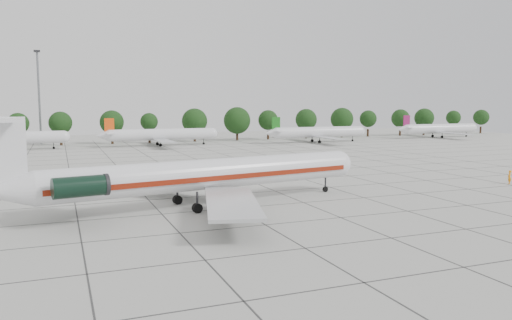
{
  "coord_description": "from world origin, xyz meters",
  "views": [
    {
      "loc": [
        -25.31,
        -57.41,
        11.12
      ],
      "look_at": [
        -0.65,
        4.94,
        3.5
      ],
      "focal_mm": 35.0,
      "sensor_mm": 36.0,
      "label": 1
    }
  ],
  "objects_px": {
    "bg_airliner_d": "(318,132)",
    "ground_crew": "(509,177)",
    "bg_airliner_b": "(1,138)",
    "bg_airliner_e": "(440,129)",
    "floodlight_mast": "(39,92)",
    "main_airliner": "(192,175)",
    "bg_airliner_c": "(162,135)"
  },
  "relations": [
    {
      "from": "bg_airliner_d",
      "to": "ground_crew",
      "type": "bearing_deg",
      "value": -98.42
    },
    {
      "from": "ground_crew",
      "to": "bg_airliner_b",
      "type": "relative_size",
      "value": 0.07
    },
    {
      "from": "bg_airliner_e",
      "to": "floodlight_mast",
      "type": "relative_size",
      "value": 1.11
    },
    {
      "from": "main_airliner",
      "to": "floodlight_mast",
      "type": "distance_m",
      "value": 100.25
    },
    {
      "from": "main_airliner",
      "to": "bg_airliner_e",
      "type": "distance_m",
      "value": 128.96
    },
    {
      "from": "bg_airliner_b",
      "to": "bg_airliner_e",
      "type": "relative_size",
      "value": 1.0
    },
    {
      "from": "main_airliner",
      "to": "ground_crew",
      "type": "height_order",
      "value": "main_airliner"
    },
    {
      "from": "bg_airliner_b",
      "to": "floodlight_mast",
      "type": "bearing_deg",
      "value": 65.95
    },
    {
      "from": "bg_airliner_d",
      "to": "bg_airliner_e",
      "type": "bearing_deg",
      "value": 4.26
    },
    {
      "from": "bg_airliner_b",
      "to": "bg_airliner_c",
      "type": "distance_m",
      "value": 37.92
    },
    {
      "from": "bg_airliner_b",
      "to": "bg_airliner_d",
      "type": "height_order",
      "value": "same"
    },
    {
      "from": "bg_airliner_b",
      "to": "main_airliner",
      "type": "bearing_deg",
      "value": -72.16
    },
    {
      "from": "ground_crew",
      "to": "bg_airliner_b",
      "type": "height_order",
      "value": "bg_airliner_b"
    },
    {
      "from": "bg_airliner_e",
      "to": "floodlight_mast",
      "type": "bearing_deg",
      "value": 170.52
    },
    {
      "from": "bg_airliner_c",
      "to": "bg_airliner_b",
      "type": "bearing_deg",
      "value": 179.82
    },
    {
      "from": "bg_airliner_c",
      "to": "bg_airliner_e",
      "type": "relative_size",
      "value": 1.0
    },
    {
      "from": "floodlight_mast",
      "to": "main_airliner",
      "type": "bearing_deg",
      "value": -79.8
    },
    {
      "from": "bg_airliner_d",
      "to": "bg_airliner_e",
      "type": "relative_size",
      "value": 1.0
    },
    {
      "from": "bg_airliner_c",
      "to": "bg_airliner_d",
      "type": "relative_size",
      "value": 1.0
    },
    {
      "from": "bg_airliner_c",
      "to": "floodlight_mast",
      "type": "bearing_deg",
      "value": 148.56
    },
    {
      "from": "main_airliner",
      "to": "bg_airliner_d",
      "type": "height_order",
      "value": "main_airliner"
    },
    {
      "from": "bg_airliner_d",
      "to": "bg_airliner_e",
      "type": "height_order",
      "value": "same"
    },
    {
      "from": "bg_airliner_c",
      "to": "floodlight_mast",
      "type": "xyz_separation_m",
      "value": [
        -29.83,
        18.24,
        11.37
      ]
    },
    {
      "from": "bg_airliner_b",
      "to": "bg_airliner_e",
      "type": "height_order",
      "value": "same"
    },
    {
      "from": "ground_crew",
      "to": "bg_airliner_e",
      "type": "bearing_deg",
      "value": -158.49
    },
    {
      "from": "ground_crew",
      "to": "floodlight_mast",
      "type": "bearing_deg",
      "value": -89.85
    },
    {
      "from": "main_airliner",
      "to": "ground_crew",
      "type": "distance_m",
      "value": 44.95
    },
    {
      "from": "main_airliner",
      "to": "bg_airliner_d",
      "type": "bearing_deg",
      "value": 43.01
    },
    {
      "from": "ground_crew",
      "to": "bg_airliner_d",
      "type": "bearing_deg",
      "value": -130.6
    },
    {
      "from": "floodlight_mast",
      "to": "bg_airliner_d",
      "type": "bearing_deg",
      "value": -17.75
    },
    {
      "from": "main_airliner",
      "to": "bg_airliner_b",
      "type": "bearing_deg",
      "value": 97.78
    },
    {
      "from": "bg_airliner_c",
      "to": "bg_airliner_e",
      "type": "height_order",
      "value": "same"
    }
  ]
}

